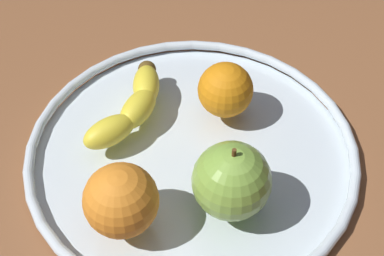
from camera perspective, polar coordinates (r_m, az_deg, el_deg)
The scene contains 6 objects.
ground_plane at distance 67.49cm, azimuth 0.00°, elevation -3.86°, with size 128.68×128.68×4.00cm, color brown.
fruit_bowl at distance 65.22cm, azimuth 0.00°, elevation -2.28°, with size 38.38×38.38×1.80cm.
banana at distance 66.83cm, azimuth -6.11°, elevation 2.18°, with size 15.83×6.95×3.25cm.
apple at distance 56.52cm, azimuth 4.03°, elevation -5.34°, with size 8.10×8.10×8.90cm.
orange_center at distance 66.20cm, azimuth 3.34°, elevation 3.91°, with size 6.57×6.57×6.57cm, color orange.
orange_front_right at distance 55.84cm, azimuth -7.32°, elevation -7.20°, with size 7.55×7.55×7.55cm, color orange.
Camera 1 is at (-34.38, -23.39, 51.16)cm, focal length 52.72 mm.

